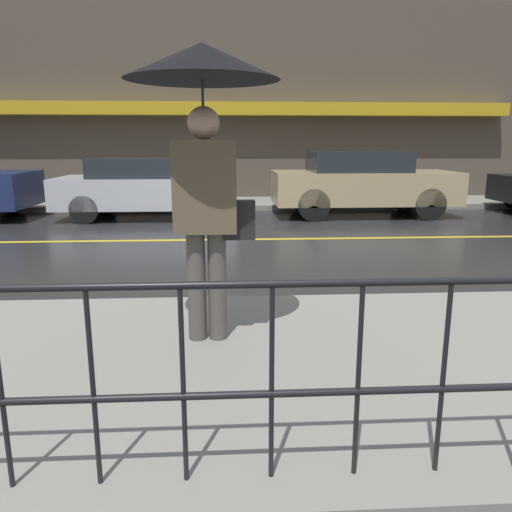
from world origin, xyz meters
name	(u,v)px	position (x,y,z in m)	size (l,w,h in m)	color
ground_plane	(204,240)	(0.00, 0.00, 0.00)	(80.00, 80.00, 0.00)	#262628
sidewalk_near	(173,370)	(0.00, -5.35, 0.07)	(28.00, 3.11, 0.13)	gray
sidewalk_far	(211,204)	(0.00, 4.86, 0.07)	(28.00, 2.14, 0.13)	gray
lane_marking	(204,240)	(0.00, 0.00, 0.00)	(25.20, 0.12, 0.01)	gold
building_storefront	(211,104)	(0.00, 6.05, 2.77)	(28.00, 0.85, 5.56)	#4C4238
railing_foreground	(137,359)	(0.00, -6.65, 0.75)	(12.00, 0.04, 0.97)	black
pedestrian	(204,110)	(0.25, -4.90, 1.92)	(1.14, 1.14, 2.25)	#4C4742
car_silver	(146,187)	(-1.41, 2.82, 0.70)	(3.99, 1.83, 1.35)	#B2B5BA
car_tan	(362,183)	(3.58, 2.82, 0.78)	(4.19, 1.74, 1.49)	tan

